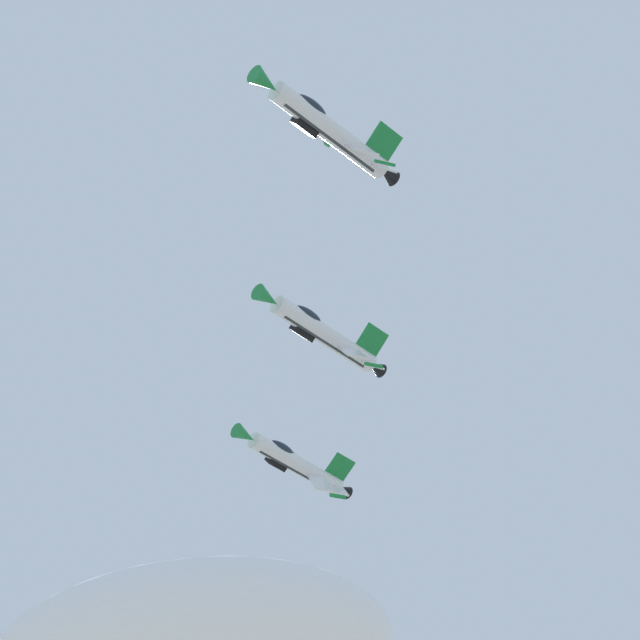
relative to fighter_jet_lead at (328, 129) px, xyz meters
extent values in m
cylinder|color=silver|center=(0.12, 0.26, 0.00)|extent=(6.76, 11.54, 1.70)
cube|color=#2D3338|center=(-0.19, 0.41, -0.32)|extent=(5.54, 9.62, 1.34)
cone|color=#197A38|center=(-3.00, -6.18, 0.00)|extent=(2.45, 2.84, 1.56)
cone|color=black|center=(3.06, 6.33, 0.00)|extent=(1.92, 2.03, 1.36)
ellipsoid|color=#192333|center=(-0.61, -2.33, 0.43)|extent=(2.79, 3.56, 1.55)
cube|color=black|center=(-1.36, -1.43, -0.55)|extent=(2.18, 2.57, 1.38)
cube|color=silver|center=(2.39, 1.06, -1.99)|extent=(3.29, 3.52, 3.25)
cube|color=#197A38|center=(4.15, 1.45, -3.55)|extent=(1.62, 1.39, 0.58)
cube|color=silver|center=(-0.77, 2.59, 1.87)|extent=(3.04, 2.01, 3.25)
cube|color=#197A38|center=(-1.55, 4.21, 3.43)|extent=(0.61, 1.62, 0.58)
cube|color=silver|center=(3.27, 4.40, -1.13)|extent=(2.33, 2.32, 1.74)
cube|color=silver|center=(1.42, 5.29, 1.13)|extent=(1.71, 1.80, 1.74)
cube|color=#197A38|center=(3.42, 3.99, 1.21)|extent=(2.99, 3.24, 1.90)
cylinder|color=silver|center=(-7.00, 21.20, -3.18)|extent=(6.76, 11.54, 1.70)
cube|color=#2D3338|center=(-7.30, 21.35, -3.50)|extent=(5.56, 9.63, 1.32)
cone|color=#197A38|center=(-10.11, 14.76, -3.18)|extent=(2.45, 2.84, 1.56)
cone|color=black|center=(-4.05, 27.27, -3.18)|extent=(1.92, 2.03, 1.36)
ellipsoid|color=#192333|center=(-7.73, 18.62, -2.74)|extent=(2.80, 3.56, 1.56)
cube|color=black|center=(-8.46, 19.51, -3.73)|extent=(2.19, 2.58, 1.38)
cube|color=silver|center=(-4.68, 21.98, -5.12)|extent=(3.33, 3.58, 3.17)
cube|color=#197A38|center=(-2.88, 22.35, -6.64)|extent=(1.62, 1.39, 0.57)
cube|color=silver|center=(-7.93, 23.56, -1.35)|extent=(3.12, 2.01, 3.17)
cube|color=#197A38|center=(-8.74, 25.19, 0.17)|extent=(0.62, 1.62, 0.57)
cube|color=silver|center=(-3.82, 25.33, -4.28)|extent=(2.36, 2.35, 1.70)
cube|color=silver|center=(-5.72, 26.25, -2.07)|extent=(1.75, 1.81, 1.70)
cube|color=#197A38|center=(-3.72, 24.95, -1.92)|extent=(2.95, 3.22, 1.94)
cylinder|color=silver|center=(-16.10, 40.61, -3.15)|extent=(6.76, 11.54, 1.70)
cube|color=#2D3338|center=(-16.43, 40.77, -3.44)|extent=(5.50, 9.61, 1.37)
cone|color=#197A38|center=(-19.22, 34.18, -3.15)|extent=(2.45, 2.84, 1.56)
cone|color=black|center=(-13.16, 46.68, -3.15)|extent=(1.92, 2.03, 1.36)
ellipsoid|color=#192333|center=(-16.81, 38.02, -2.74)|extent=(2.79, 3.55, 1.55)
cube|color=black|center=(-17.61, 38.94, -3.66)|extent=(2.17, 2.57, 1.38)
cube|color=silver|center=(-13.92, 41.46, -5.22)|extent=(3.20, 3.40, 3.37)
cube|color=#197A38|center=(-12.23, 41.88, -6.84)|extent=(1.61, 1.38, 0.58)
cube|color=silver|center=(-16.90, 42.91, -1.18)|extent=(2.89, 2.00, 3.37)
cube|color=#197A38|center=(-17.62, 44.49, 0.44)|extent=(0.60, 1.62, 0.58)
cube|color=silver|center=(-13.01, 44.78, -4.32)|extent=(2.28, 2.27, 1.80)
cube|color=silver|center=(-14.75, 45.62, -1.97)|extent=(1.63, 1.80, 1.80)
cube|color=#197A38|center=(-12.75, 44.32, -2.00)|extent=(3.06, 3.27, 1.81)
camera|label=1|loc=(25.18, -80.54, -85.02)|focal=85.29mm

